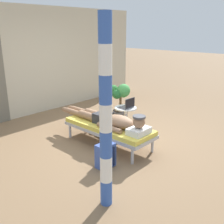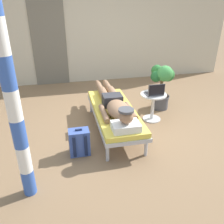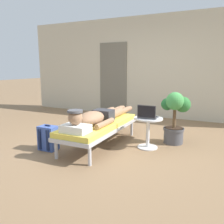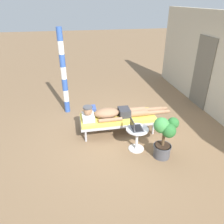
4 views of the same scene
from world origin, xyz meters
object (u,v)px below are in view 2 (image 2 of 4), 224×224
laptop (155,92)px  backpack (79,142)px  lounge_chair (114,113)px  person_reclining (115,104)px  porch_post (13,105)px  side_table (153,102)px  potted_plant (162,83)px

laptop → backpack: (-1.46, -0.74, -0.39)m
lounge_chair → backpack: bearing=-140.1°
person_reclining → porch_post: (-1.33, -1.17, 0.65)m
side_table → backpack: 1.67m
person_reclining → side_table: person_reclining is taller
lounge_chair → backpack: backpack is taller
person_reclining → potted_plant: (1.15, 0.74, 0.02)m
side_table → lounge_chair: bearing=-163.0°
person_reclining → side_table: 0.86m
lounge_chair → laptop: (0.80, 0.19, 0.24)m
side_table → potted_plant: size_ratio=0.56×
laptop → porch_post: (-2.12, -1.41, 0.59)m
porch_post → person_reclining: bearing=41.4°
backpack → potted_plant: size_ratio=0.46×
person_reclining → side_table: size_ratio=4.15×
side_table → potted_plant: bearing=51.7°
side_table → porch_post: 2.70m
person_reclining → porch_post: size_ratio=0.93×
laptop → porch_post: size_ratio=0.13×
porch_post → backpack: bearing=44.8°
laptop → person_reclining: bearing=-163.4°
laptop → potted_plant: size_ratio=0.33×
potted_plant → porch_post: 3.19m
lounge_chair → side_table: bearing=17.0°
backpack → porch_post: bearing=-135.2°
laptop → backpack: size_ratio=0.73×
lounge_chair → person_reclining: size_ratio=0.84×
side_table → potted_plant: 0.60m
person_reclining → backpack: size_ratio=5.12×
backpack → laptop: bearing=27.0°
laptop → backpack: laptop is taller
lounge_chair → potted_plant: size_ratio=1.97×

